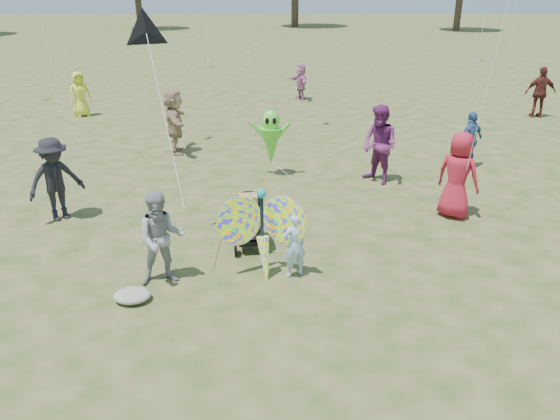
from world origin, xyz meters
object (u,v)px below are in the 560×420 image
object	(u,v)px
jogging_stroller	(249,217)
alien_kite	(271,140)
crowd_j	(301,82)
adult_man	(161,238)
crowd_a	(458,175)
crowd_d	(175,122)
crowd_g	(80,94)
butterfly_kite	(263,233)
crowd_c	(470,140)
crowd_e	(380,145)
child_girl	(295,245)
crowd_h	(540,92)
crowd_b	(55,180)

from	to	relation	value
jogging_stroller	alien_kite	xyz separation A→B (m)	(0.41, 4.12, 0.36)
jogging_stroller	crowd_j	bearing A→B (deg)	76.90
adult_man	jogging_stroller	distance (m)	1.94
crowd_a	crowd_d	world-z (taller)	crowd_d
crowd_d	crowd_g	size ratio (longest dim) A/B	1.14
crowd_j	butterfly_kite	bearing A→B (deg)	-29.23
crowd_c	crowd_e	size ratio (longest dim) A/B	0.79
crowd_e	crowd_j	size ratio (longest dim) A/B	1.32
crowd_c	crowd_j	xyz separation A→B (m)	(-4.17, 9.24, -0.03)
child_girl	crowd_c	xyz separation A→B (m)	(4.96, 5.90, 0.18)
crowd_h	crowd_j	world-z (taller)	crowd_h
crowd_b	butterfly_kite	xyz separation A→B (m)	(4.40, -2.46, -0.09)
crowd_c	crowd_a	bearing A→B (deg)	32.50
crowd_a	crowd_e	size ratio (longest dim) A/B	0.95
butterfly_kite	crowd_e	bearing A→B (deg)	59.00
crowd_e	crowd_j	bearing A→B (deg)	151.13
crowd_e	crowd_g	bearing A→B (deg)	-163.92
crowd_h	alien_kite	bearing A→B (deg)	38.09
crowd_g	alien_kite	bearing A→B (deg)	-78.45
crowd_h	jogging_stroller	xyz separation A→B (m)	(-10.33, -10.61, -0.31)
crowd_e	alien_kite	size ratio (longest dim) A/B	1.13
butterfly_kite	jogging_stroller	bearing A→B (deg)	104.51
jogging_stroller	crowd_c	bearing A→B (deg)	32.85
crowd_c	crowd_d	bearing A→B (deg)	-44.81
crowd_h	child_girl	bearing A→B (deg)	56.00
child_girl	crowd_b	bearing A→B (deg)	-53.31
alien_kite	crowd_a	bearing A→B (deg)	-34.30
child_girl	crowd_e	xyz separation A→B (m)	(2.28, 4.73, 0.39)
alien_kite	crowd_h	bearing A→B (deg)	33.17
crowd_j	child_girl	bearing A→B (deg)	-27.19
adult_man	crowd_a	bearing A→B (deg)	11.59
adult_man	crowd_j	distance (m)	15.63
adult_man	crowd_j	bearing A→B (deg)	64.99
crowd_e	jogging_stroller	size ratio (longest dim) A/B	1.80
butterfly_kite	crowd_g	bearing A→B (deg)	120.19
crowd_e	adult_man	bearing A→B (deg)	-79.46
crowd_b	crowd_c	bearing A→B (deg)	-21.58
butterfly_kite	crowd_b	bearing A→B (deg)	150.75
jogging_stroller	alien_kite	bearing A→B (deg)	77.89
jogging_stroller	child_girl	bearing A→B (deg)	-60.83
crowd_c	butterfly_kite	world-z (taller)	butterfly_kite
crowd_h	butterfly_kite	world-z (taller)	crowd_h
crowd_c	alien_kite	world-z (taller)	alien_kite
crowd_j	alien_kite	bearing A→B (deg)	-31.22
adult_man	crowd_h	size ratio (longest dim) A/B	0.88
crowd_c	jogging_stroller	bearing A→B (deg)	4.61
crowd_d	crowd_j	world-z (taller)	crowd_d
crowd_b	crowd_g	xyz separation A→B (m)	(-2.64, 9.64, -0.07)
jogging_stroller	crowd_h	bearing A→B (deg)	39.29
adult_man	crowd_c	bearing A→B (deg)	26.42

